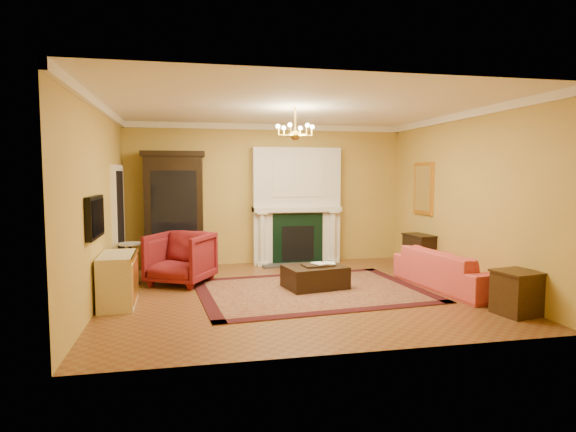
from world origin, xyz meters
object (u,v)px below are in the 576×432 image
object	(u,v)px
pedestal_table	(131,260)
console_table	(419,254)
leather_ottoman	(315,277)
commode	(118,280)
wingback_armchair	(181,256)
coral_sofa	(451,263)
end_table	(517,294)
china_cabinet	(175,213)

from	to	relation	value
pedestal_table	console_table	size ratio (longest dim) A/B	1.03
console_table	leather_ottoman	world-z (taller)	console_table
pedestal_table	commode	bearing A→B (deg)	-91.27
wingback_armchair	commode	xyz separation A→B (m)	(-0.89, -1.22, -0.12)
commode	pedestal_table	bearing A→B (deg)	87.17
wingback_armchair	leather_ottoman	size ratio (longest dim) A/B	1.01
commode	coral_sofa	distance (m)	5.37
end_table	wingback_armchair	bearing A→B (deg)	147.98
coral_sofa	china_cabinet	bearing A→B (deg)	51.70
china_cabinet	leather_ottoman	bearing A→B (deg)	-41.17
pedestal_table	coral_sofa	distance (m)	5.53
china_cabinet	end_table	xyz separation A→B (m)	(4.69, -4.34, -0.86)
commode	coral_sofa	bearing A→B (deg)	-2.25
china_cabinet	end_table	bearing A→B (deg)	-39.80
end_table	commode	bearing A→B (deg)	163.32
wingback_armchair	china_cabinet	bearing A→B (deg)	123.46
china_cabinet	coral_sofa	xyz separation A→B (m)	(4.61, -2.77, -0.71)
wingback_armchair	commode	size ratio (longest dim) A/B	0.98
end_table	console_table	world-z (taller)	console_table
pedestal_table	wingback_armchair	bearing A→B (deg)	-8.52
console_table	leather_ottoman	distance (m)	2.57
coral_sofa	end_table	distance (m)	1.58
china_cabinet	pedestal_table	xyz separation A→B (m)	(-0.73, -1.35, -0.72)
pedestal_table	coral_sofa	xyz separation A→B (m)	(5.34, -1.41, 0.01)
china_cabinet	coral_sofa	size ratio (longest dim) A/B	1.03
pedestal_table	leather_ottoman	xyz separation A→B (m)	(3.09, -0.94, -0.23)
coral_sofa	commode	bearing A→B (deg)	81.96
china_cabinet	end_table	distance (m)	6.44
coral_sofa	leather_ottoman	bearing A→B (deg)	70.68
china_cabinet	commode	xyz separation A→B (m)	(-0.76, -2.70, -0.76)
coral_sofa	console_table	distance (m)	1.43
wingback_armchair	coral_sofa	bearing A→B (deg)	12.49
china_cabinet	leather_ottoman	size ratio (longest dim) A/B	2.32
end_table	console_table	bearing A→B (deg)	88.85
coral_sofa	end_table	world-z (taller)	coral_sofa
leather_ottoman	commode	bearing A→B (deg)	176.86
commode	console_table	world-z (taller)	commode
china_cabinet	console_table	bearing A→B (deg)	-12.85
commode	leather_ottoman	world-z (taller)	commode
commode	coral_sofa	world-z (taller)	coral_sofa
coral_sofa	wingback_armchair	bearing A→B (deg)	66.66
end_table	console_table	xyz separation A→B (m)	(0.06, 2.99, 0.07)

